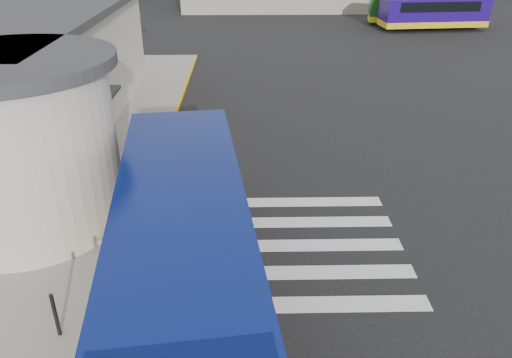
{
  "coord_description": "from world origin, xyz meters",
  "views": [
    {
      "loc": [
        -0.75,
        -12.18,
        7.94
      ],
      "look_at": [
        -0.52,
        -0.5,
        1.93
      ],
      "focal_mm": 35.0,
      "sensor_mm": 36.0,
      "label": 1
    }
  ],
  "objects_px": {
    "pedestrian_a": "(50,228)",
    "far_bus_b": "(417,9)",
    "transit_bus": "(184,251)",
    "bollard": "(55,315)",
    "pedestrian_b": "(19,200)",
    "far_bus_a": "(434,12)"
  },
  "relations": [
    {
      "from": "pedestrian_a",
      "to": "far_bus_b",
      "type": "height_order",
      "value": "far_bus_b"
    },
    {
      "from": "transit_bus",
      "to": "bollard",
      "type": "distance_m",
      "value": 2.95
    },
    {
      "from": "pedestrian_b",
      "to": "transit_bus",
      "type": "bearing_deg",
      "value": 54.57
    },
    {
      "from": "bollard",
      "to": "far_bus_a",
      "type": "relative_size",
      "value": 0.12
    },
    {
      "from": "far_bus_b",
      "to": "pedestrian_b",
      "type": "bearing_deg",
      "value": 156.15
    },
    {
      "from": "far_bus_b",
      "to": "bollard",
      "type": "bearing_deg",
      "value": 162.2
    },
    {
      "from": "bollard",
      "to": "far_bus_b",
      "type": "relative_size",
      "value": 0.13
    },
    {
      "from": "far_bus_a",
      "to": "pedestrian_b",
      "type": "bearing_deg",
      "value": 138.92
    },
    {
      "from": "transit_bus",
      "to": "far_bus_b",
      "type": "xyz_separation_m",
      "value": [
        16.13,
        35.28,
        -0.08
      ]
    },
    {
      "from": "pedestrian_a",
      "to": "far_bus_b",
      "type": "distance_m",
      "value": 39.02
    },
    {
      "from": "pedestrian_b",
      "to": "far_bus_b",
      "type": "xyz_separation_m",
      "value": [
        21.1,
        32.21,
        0.32
      ]
    },
    {
      "from": "pedestrian_a",
      "to": "pedestrian_b",
      "type": "height_order",
      "value": "pedestrian_b"
    },
    {
      "from": "pedestrian_a",
      "to": "transit_bus",
      "type": "bearing_deg",
      "value": -115.67
    },
    {
      "from": "pedestrian_a",
      "to": "bollard",
      "type": "bearing_deg",
      "value": -161.77
    },
    {
      "from": "pedestrian_b",
      "to": "far_bus_a",
      "type": "bearing_deg",
      "value": 140.3
    },
    {
      "from": "pedestrian_a",
      "to": "far_bus_a",
      "type": "bearing_deg",
      "value": -34.5
    },
    {
      "from": "pedestrian_b",
      "to": "far_bus_a",
      "type": "relative_size",
      "value": 0.2
    },
    {
      "from": "bollard",
      "to": "far_bus_a",
      "type": "height_order",
      "value": "far_bus_a"
    },
    {
      "from": "pedestrian_b",
      "to": "far_bus_b",
      "type": "height_order",
      "value": "far_bus_b"
    },
    {
      "from": "transit_bus",
      "to": "far_bus_a",
      "type": "height_order",
      "value": "transit_bus"
    },
    {
      "from": "transit_bus",
      "to": "pedestrian_a",
      "type": "distance_m",
      "value": 3.96
    },
    {
      "from": "pedestrian_a",
      "to": "bollard",
      "type": "distance_m",
      "value": 3.0
    }
  ]
}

